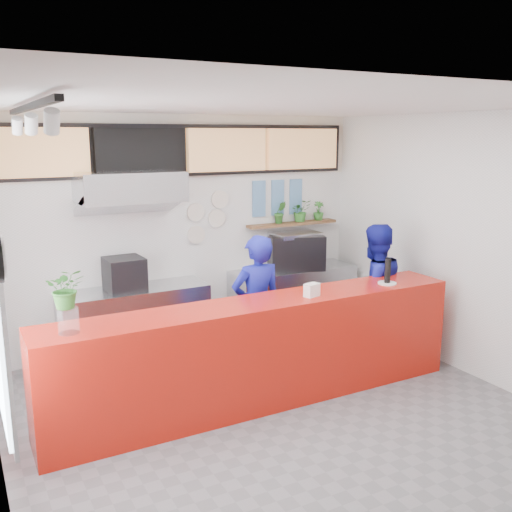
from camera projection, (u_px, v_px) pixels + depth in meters
name	position (u px, v px, depth m)	size (l,w,h in m)	color
floor	(280.00, 418.00, 5.63)	(5.00, 5.00, 0.00)	slate
ceiling	(284.00, 105.00, 5.01)	(5.00, 5.00, 0.00)	silver
wall_back	(185.00, 232.00, 7.47)	(5.00, 5.00, 0.00)	white
wall_right	(471.00, 247.00, 6.47)	(5.00, 5.00, 0.00)	white
service_counter	(261.00, 352.00, 5.86)	(4.50, 0.60, 1.10)	#B8190D
cream_band	(183.00, 146.00, 7.24)	(5.00, 0.02, 0.80)	beige
prep_bench	(135.00, 324.00, 7.07)	(1.80, 0.60, 0.90)	#B2B5BA
panini_oven	(124.00, 274.00, 6.88)	(0.44, 0.44, 0.40)	black
extraction_hood	(130.00, 187.00, 6.67)	(1.20, 0.70, 0.35)	#B2B5BA
hood_lip	(131.00, 204.00, 6.71)	(1.20, 0.70, 0.08)	#B2B5BA
right_bench	(293.00, 299.00, 8.13)	(1.80, 0.60, 0.90)	#B2B5BA
espresso_machine	(296.00, 251.00, 8.00)	(0.75, 0.53, 0.48)	black
espresso_tray	(296.00, 234.00, 7.95)	(0.65, 0.45, 0.06)	silver
herb_shelf	(292.00, 224.00, 8.13)	(1.40, 0.18, 0.04)	brown
menu_board_far_left	(39.00, 153.00, 6.34)	(1.10, 0.10, 0.55)	tan
menu_board_mid_left	(140.00, 151.00, 6.88)	(1.10, 0.10, 0.55)	black
menu_board_mid_right	(227.00, 150.00, 7.41)	(1.10, 0.10, 0.55)	tan
menu_board_far_right	(302.00, 149.00, 7.95)	(1.10, 0.10, 0.55)	tan
soffit	(184.00, 150.00, 7.22)	(4.80, 0.04, 0.65)	black
wall_clock_face	(2.00, 257.00, 3.31)	(0.26, 0.26, 0.02)	white
track_rail	(30.00, 107.00, 4.05)	(0.05, 2.40, 0.04)	black
dec_plate_a	(196.00, 212.00, 7.47)	(0.24, 0.24, 0.03)	silver
dec_plate_b	(217.00, 218.00, 7.62)	(0.24, 0.24, 0.03)	silver
dec_plate_c	(196.00, 235.00, 7.53)	(0.24, 0.24, 0.03)	silver
dec_plate_d	(220.00, 199.00, 7.60)	(0.24, 0.24, 0.03)	silver
photo_frame_a	(259.00, 190.00, 7.86)	(0.20, 0.02, 0.25)	#598CBF
photo_frame_b	(278.00, 189.00, 8.00)	(0.20, 0.02, 0.25)	#598CBF
photo_frame_c	(296.00, 188.00, 8.14)	(0.20, 0.02, 0.25)	#598CBF
photo_frame_d	(259.00, 208.00, 7.91)	(0.20, 0.02, 0.25)	#598CBF
photo_frame_e	(278.00, 206.00, 8.05)	(0.20, 0.02, 0.25)	#598CBF
photo_frame_f	(296.00, 205.00, 8.19)	(0.20, 0.02, 0.25)	#598CBF
staff_center	(257.00, 307.00, 6.44)	(0.61, 0.40, 1.66)	#151A96
staff_right	(373.00, 292.00, 7.04)	(0.82, 0.64, 1.69)	#151A96
herb_b	(280.00, 212.00, 8.00)	(0.17, 0.14, 0.31)	#2D6D26
herb_c	(301.00, 211.00, 8.15)	(0.28, 0.25, 0.32)	#2D6D26
herb_d	(319.00, 211.00, 8.30)	(0.15, 0.14, 0.27)	#2D6D26
glass_vase	(68.00, 321.00, 4.81)	(0.18, 0.18, 0.22)	white
basil_vase	(66.00, 288.00, 4.75)	(0.31, 0.27, 0.34)	#2D6D26
napkin_holder	(312.00, 290.00, 5.90)	(0.16, 0.10, 0.14)	white
white_plate	(387.00, 283.00, 6.41)	(0.21, 0.21, 0.02)	white
pepper_mill	(388.00, 271.00, 6.38)	(0.07, 0.07, 0.27)	black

